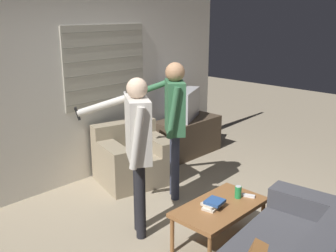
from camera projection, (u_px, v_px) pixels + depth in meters
ground_plane at (200, 231)px, 4.10m from camera, size 16.00×16.00×0.00m
wall_back at (83, 85)px, 5.10m from camera, size 5.20×0.08×2.55m
armchair_beige at (133, 158)px, 5.27m from camera, size 1.07×0.99×0.76m
coffee_table at (220, 209)px, 3.78m from camera, size 0.94×0.52×0.42m
tv_stand at (187, 136)px, 6.27m from camera, size 1.09×0.54×0.57m
tv at (187, 105)px, 6.13m from camera, size 0.72×0.49×0.46m
person_left_standing at (137, 138)px, 3.78m from camera, size 0.57×0.81×1.62m
person_right_standing at (174, 114)px, 4.57m from camera, size 0.53×0.77×1.66m
book_stack at (213, 204)px, 3.71m from camera, size 0.24×0.19×0.08m
soda_can at (238, 192)px, 3.90m from camera, size 0.07×0.07×0.13m
spare_remote at (248, 196)px, 3.94m from camera, size 0.09×0.14×0.02m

